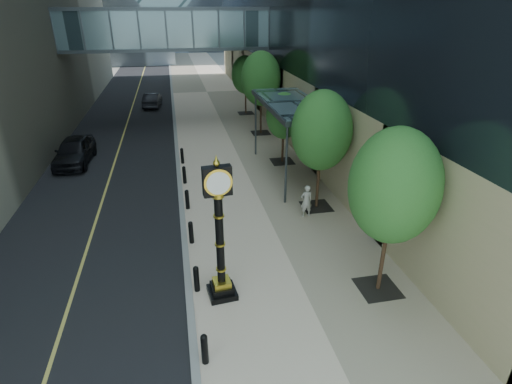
% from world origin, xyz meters
% --- Properties ---
extents(ground, '(320.00, 320.00, 0.00)m').
position_xyz_m(ground, '(0.00, 0.00, 0.00)').
color(ground, gray).
rests_on(ground, ground).
extents(road, '(8.00, 180.00, 0.02)m').
position_xyz_m(road, '(-7.00, 40.00, 0.01)').
color(road, black).
rests_on(road, ground).
extents(sidewalk, '(8.00, 180.00, 0.06)m').
position_xyz_m(sidewalk, '(1.00, 40.00, 0.03)').
color(sidewalk, beige).
rests_on(sidewalk, ground).
extents(curb, '(0.25, 180.00, 0.07)m').
position_xyz_m(curb, '(-3.00, 40.00, 0.04)').
color(curb, gray).
rests_on(curb, ground).
extents(skywalk, '(17.00, 4.20, 5.80)m').
position_xyz_m(skywalk, '(-3.00, 28.00, 7.71)').
color(skywalk, '#486973').
rests_on(skywalk, ground).
extents(entrance_canopy, '(3.00, 8.00, 4.38)m').
position_xyz_m(entrance_canopy, '(3.48, 14.00, 4.19)').
color(entrance_canopy, '#383F44').
rests_on(entrance_canopy, ground).
extents(bollard_row, '(0.20, 16.20, 0.90)m').
position_xyz_m(bollard_row, '(-2.70, 9.00, 0.51)').
color(bollard_row, black).
rests_on(bollard_row, sidewalk).
extents(street_trees, '(3.01, 28.69, 6.18)m').
position_xyz_m(street_trees, '(3.60, 15.30, 3.89)').
color(street_trees, black).
rests_on(street_trees, sidewalk).
extents(street_clock, '(1.02, 1.02, 5.00)m').
position_xyz_m(street_clock, '(-1.87, 3.79, 2.23)').
color(street_clock, black).
rests_on(street_clock, sidewalk).
extents(pedestrian, '(0.62, 0.44, 1.60)m').
position_xyz_m(pedestrian, '(2.77, 8.67, 0.86)').
color(pedestrian, '#A9A59B').
rests_on(pedestrian, sidewalk).
extents(car_near, '(2.15, 4.92, 1.65)m').
position_xyz_m(car_near, '(-9.36, 18.52, 0.85)').
color(car_near, black).
rests_on(car_near, road).
extents(car_far, '(1.86, 4.26, 1.36)m').
position_xyz_m(car_far, '(-4.96, 33.65, 0.70)').
color(car_far, black).
rests_on(car_far, road).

